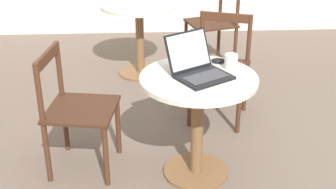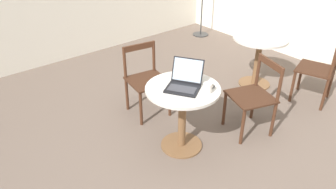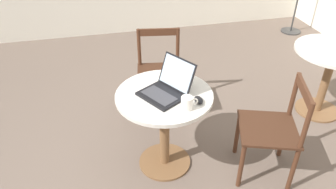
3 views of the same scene
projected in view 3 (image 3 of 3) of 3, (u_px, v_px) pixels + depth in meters
The scene contains 8 objects.
cafe_table_near at pixel (164, 114), 2.54m from camera, with size 0.74×0.74×0.71m.
cafe_table_mid at pixel (330, 67), 3.17m from camera, with size 0.74×0.74×0.71m.
chair_near_back at pixel (159, 72), 3.26m from camera, with size 0.50×0.50×0.84m.
chair_near_right at pixel (273, 130), 2.52m from camera, with size 0.56×0.56×0.84m.
laptop at pixel (166, 88), 2.41m from camera, with size 0.45×0.44×0.24m.
mouse at pixel (199, 100), 2.35m from camera, with size 0.06×0.10×0.03m.
mug at pixel (187, 103), 2.26m from camera, with size 0.12×0.08×0.10m.
drinking_glass at pixel (185, 76), 2.56m from camera, with size 0.06×0.06×0.10m.
Camera 3 is at (-0.26, -1.70, 2.07)m, focal length 35.00 mm.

